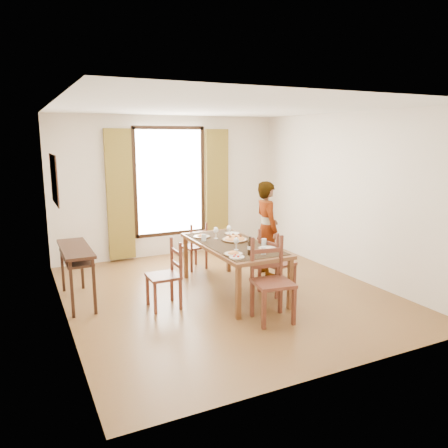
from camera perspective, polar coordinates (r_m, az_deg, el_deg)
name	(u,v)px	position (r m, az deg, el deg)	size (l,w,h in m)	color
ground	(225,293)	(6.63, 0.19, -9.01)	(5.00, 5.00, 0.00)	#572F1B
room_shell	(221,190)	(6.37, -0.35, 4.47)	(4.60, 5.10, 2.74)	silver
console_table	(76,255)	(6.43, -18.80, -3.89)	(0.38, 1.20, 0.80)	#321810
dining_table	(233,247)	(6.49, 1.15, -3.05)	(0.91, 1.98, 0.76)	brown
chair_west	(166,277)	(6.04, -7.61, -6.82)	(0.41, 0.41, 0.93)	brown
chair_north	(195,247)	(7.70, -3.86, -3.06)	(0.45, 0.45, 0.84)	brown
chair_south	(272,283)	(5.60, 6.25, -7.65)	(0.53, 0.53, 1.06)	brown
chair_east	(275,264)	(6.54, 6.73, -5.21)	(0.51, 0.51, 0.97)	brown
man	(267,229)	(7.33, 5.60, -0.60)	(0.45, 0.62, 1.59)	gray
plate_sw	(233,253)	(5.83, 1.22, -3.79)	(0.27, 0.27, 0.05)	silver
plate_se	(267,247)	(6.15, 5.67, -3.04)	(0.27, 0.27, 0.05)	silver
plate_nw	(202,236)	(6.85, -2.91, -1.52)	(0.27, 0.27, 0.05)	silver
plate_ne	(232,233)	(7.05, 1.10, -1.13)	(0.27, 0.27, 0.05)	silver
pasta_platter	(235,237)	(6.61, 1.40, -1.77)	(0.40, 0.40, 0.10)	#C55B19
caprese_plate	(237,256)	(5.70, 1.68, -4.22)	(0.20, 0.20, 0.04)	silver
wine_glass_a	(236,244)	(6.06, 1.61, -2.58)	(0.08, 0.08, 0.18)	white
wine_glass_b	(229,231)	(6.86, 0.69, -0.92)	(0.08, 0.08, 0.18)	white
wine_glass_c	(216,233)	(6.73, -1.05, -1.16)	(0.08, 0.08, 0.18)	white
tumbler_a	(264,242)	(6.35, 5.25, -2.37)	(0.07, 0.07, 0.10)	silver
tumbler_b	(204,238)	(6.60, -2.65, -1.79)	(0.07, 0.07, 0.10)	silver
tumbler_c	(263,251)	(5.88, 5.17, -3.47)	(0.07, 0.07, 0.10)	silver
wine_bottle	(250,246)	(5.82, 3.43, -2.86)	(0.07, 0.07, 0.25)	black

